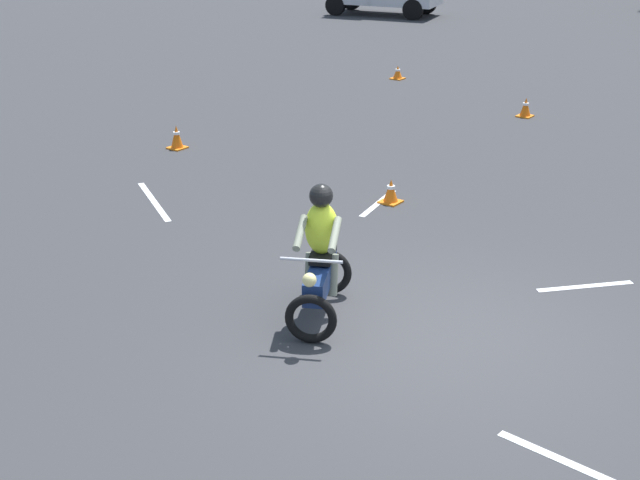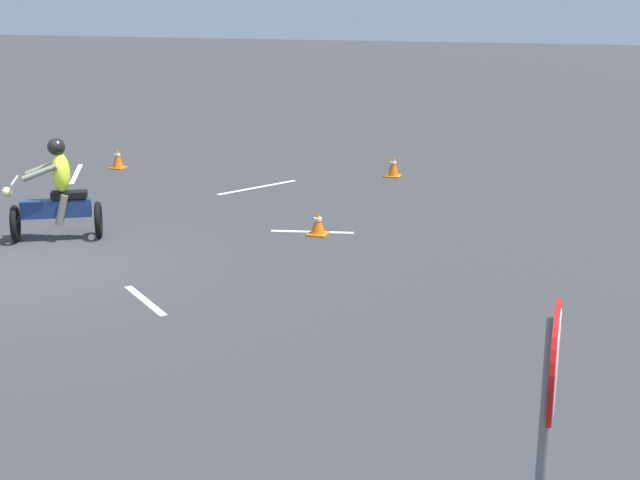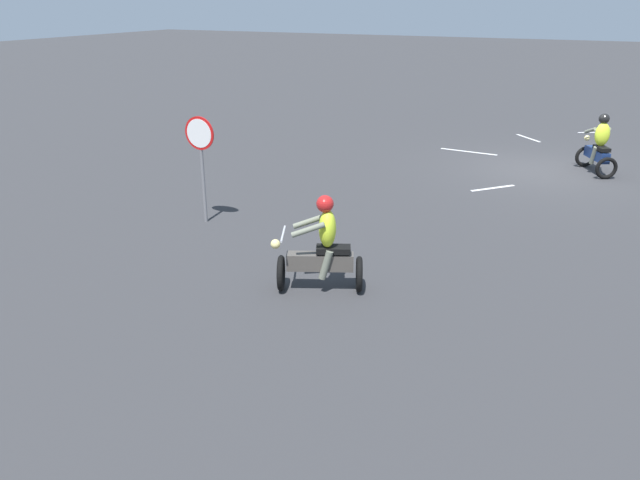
{
  "view_description": "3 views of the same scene",
  "coord_description": "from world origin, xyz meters",
  "px_view_note": "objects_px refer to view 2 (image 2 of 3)",
  "views": [
    {
      "loc": [
        4.28,
        -8.14,
        4.92
      ],
      "look_at": [
        -1.42,
        -0.42,
        1.0
      ],
      "focal_mm": 50.0,
      "sensor_mm": 36.0,
      "label": 1
    },
    {
      "loc": [
        10.67,
        7.66,
        3.9
      ],
      "look_at": [
        0.45,
        4.58,
        0.9
      ],
      "focal_mm": 50.0,
      "sensor_mm": 36.0,
      "label": 2
    },
    {
      "loc": [
        -1.71,
        18.11,
        4.6
      ],
      "look_at": [
        2.31,
        9.58,
        0.9
      ],
      "focal_mm": 35.0,
      "sensor_mm": 36.0,
      "label": 3
    }
  ],
  "objects_px": {
    "motorcycle_rider_foreground": "(57,196)",
    "stop_sign": "(549,415)",
    "traffic_cone_far_center": "(393,167)",
    "traffic_cone_far_right": "(118,159)",
    "traffic_cone_mid_center": "(318,224)"
  },
  "relations": [
    {
      "from": "motorcycle_rider_foreground",
      "to": "stop_sign",
      "type": "height_order",
      "value": "stop_sign"
    },
    {
      "from": "stop_sign",
      "to": "traffic_cone_far_center",
      "type": "distance_m",
      "value": 14.56
    },
    {
      "from": "traffic_cone_far_right",
      "to": "traffic_cone_far_center",
      "type": "bearing_deg",
      "value": 98.19
    },
    {
      "from": "traffic_cone_mid_center",
      "to": "traffic_cone_far_center",
      "type": "height_order",
      "value": "traffic_cone_far_center"
    },
    {
      "from": "stop_sign",
      "to": "traffic_cone_far_center",
      "type": "height_order",
      "value": "stop_sign"
    },
    {
      "from": "stop_sign",
      "to": "traffic_cone_far_right",
      "type": "xyz_separation_m",
      "value": [
        -13.08,
        -10.06,
        -1.41
      ]
    },
    {
      "from": "stop_sign",
      "to": "traffic_cone_mid_center",
      "type": "bearing_deg",
      "value": -155.6
    },
    {
      "from": "stop_sign",
      "to": "motorcycle_rider_foreground",
      "type": "bearing_deg",
      "value": -133.09
    },
    {
      "from": "stop_sign",
      "to": "traffic_cone_far_right",
      "type": "relative_size",
      "value": 4.95
    },
    {
      "from": "motorcycle_rider_foreground",
      "to": "traffic_cone_far_center",
      "type": "bearing_deg",
      "value": -59.48
    },
    {
      "from": "traffic_cone_far_right",
      "to": "traffic_cone_mid_center",
      "type": "bearing_deg",
      "value": 55.4
    },
    {
      "from": "motorcycle_rider_foreground",
      "to": "stop_sign",
      "type": "distance_m",
      "value": 10.96
    },
    {
      "from": "motorcycle_rider_foreground",
      "to": "traffic_cone_far_right",
      "type": "relative_size",
      "value": 3.57
    },
    {
      "from": "traffic_cone_mid_center",
      "to": "traffic_cone_far_right",
      "type": "relative_size",
      "value": 0.85
    },
    {
      "from": "traffic_cone_far_center",
      "to": "stop_sign",
      "type": "bearing_deg",
      "value": 15.51
    }
  ]
}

